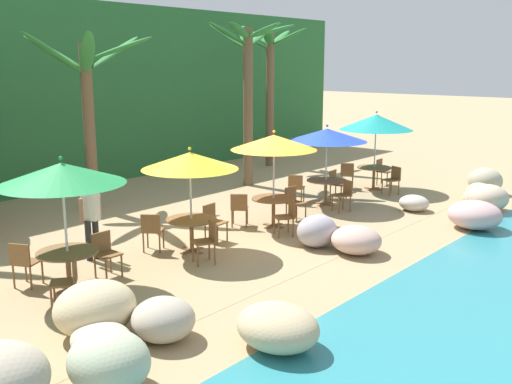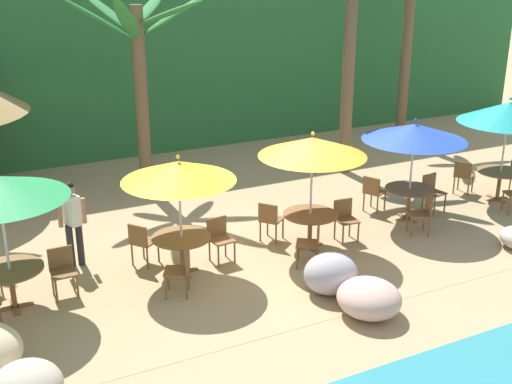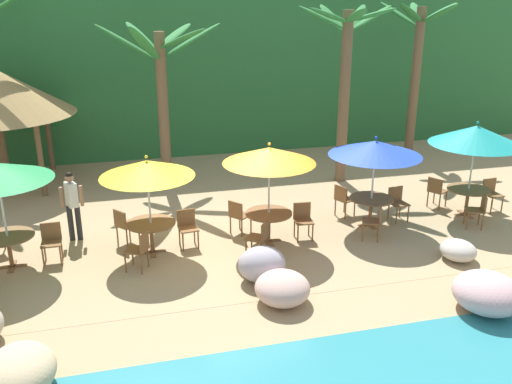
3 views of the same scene
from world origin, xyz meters
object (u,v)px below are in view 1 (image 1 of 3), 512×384
Objects in this scene: palm_tree_second at (87,89)px; waiter_in_white at (91,214)px; chair_orange_seaward at (294,201)px; chair_teal_left at (393,178)px; palm_tree_fourth at (270,76)px; chair_green_inland at (24,261)px; umbrella_blue at (327,135)px; dining_table_green at (68,258)px; chair_yellow_inland at (152,229)px; chair_green_seaward at (105,251)px; chair_orange_left at (287,215)px; umbrella_orange at (274,142)px; chair_yellow_left at (208,239)px; palm_tree_third at (248,74)px; chair_yellow_seaward at (213,220)px; chair_green_left at (69,280)px; dining_table_orange at (274,203)px; umbrella_yellow at (190,161)px; chair_blue_seaward at (336,182)px; chair_teal_seaward at (382,170)px; dining_table_blue at (326,184)px; chair_blue_inland at (296,187)px; umbrella_green at (62,174)px; chair_teal_inland at (347,174)px; dining_table_yellow at (191,224)px; chair_blue_left at (344,193)px.

palm_tree_second reaches higher than waiter_in_white.
chair_orange_seaward is 4.48m from chair_teal_left.
palm_tree_fourth reaches higher than waiter_in_white.
chair_green_inland is 9.08m from umbrella_blue.
chair_yellow_inland is (2.42, 0.59, -0.10)m from dining_table_green.
chair_green_seaward and chair_orange_left have the same top height.
chair_yellow_left is at bearing -166.74° from umbrella_orange.
chair_orange_left is (2.61, -0.04, 0.00)m from chair_yellow_left.
chair_yellow_seaward is at bearing -145.82° from palm_tree_third.
chair_orange_left is 0.37× the size of umbrella_blue.
chair_yellow_seaward is at bearing 40.66° from chair_yellow_left.
umbrella_blue reaches higher than chair_green_inland.
chair_green_left is at bearing -174.47° from umbrella_orange.
waiter_in_white is (-4.43, 1.27, 0.37)m from dining_table_orange.
umbrella_yellow reaches higher than chair_blue_seaward.
chair_yellow_inland is 5.32m from palm_tree_second.
chair_yellow_left is 8.32m from chair_teal_left.
chair_teal_seaward is 0.16× the size of palm_tree_fourth.
chair_yellow_left is 0.16× the size of palm_tree_fourth.
chair_green_left is at bearing -174.23° from dining_table_blue.
chair_orange_seaward is (3.57, -0.07, -1.50)m from umbrella_yellow.
dining_table_orange is 1.26× the size of chair_teal_left.
umbrella_green is at bearing -173.56° from chair_blue_inland.
palm_tree_third is at bearing 22.26° from umbrella_green.
chair_teal_seaward is (2.79, -0.01, 0.00)m from chair_blue_seaward.
palm_tree_fourth is (4.12, 5.49, 2.89)m from dining_table_blue.
chair_green_seaward is 9.94m from chair_teal_inland.
chair_green_inland is 1.00× the size of chair_yellow_inland.
palm_tree_third is at bearing 68.57° from chair_blue_inland.
umbrella_yellow is 0.43× the size of palm_tree_third.
umbrella_blue reaches higher than chair_teal_inland.
chair_teal_seaward is 5.50m from palm_tree_third.
chair_blue_inland is at bearing -111.43° from palm_tree_third.
chair_blue_seaward is (9.31, 0.37, -1.64)m from umbrella_green.
chair_green_left is at bearing 178.45° from chair_orange_left.
chair_yellow_left is 0.79× the size of dining_table_blue.
chair_green_inland reaches higher than dining_table_orange.
chair_green_left is 0.79× the size of dining_table_yellow.
chair_green_inland and chair_teal_seaward have the same top height.
umbrella_orange is at bearing -1.32° from umbrella_green.
palm_tree_fourth is (13.05, 6.40, 2.99)m from chair_green_left.
chair_green_inland is 12.56m from chair_teal_seaward.
chair_teal_inland is (11.22, 0.16, 0.00)m from chair_green_inland.
chair_green_left is 1.00× the size of chair_yellow_left.
chair_blue_seaward is 0.16× the size of palm_tree_fourth.
chair_green_inland is 1.45m from chair_green_left.
umbrella_blue is (6.06, -0.42, 1.52)m from chair_yellow_inland.
chair_green_left is at bearing -153.88° from palm_tree_fourth.
chair_green_seaward and chair_blue_left have the same top height.
chair_blue_seaward is at bearing -87.29° from palm_tree_third.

